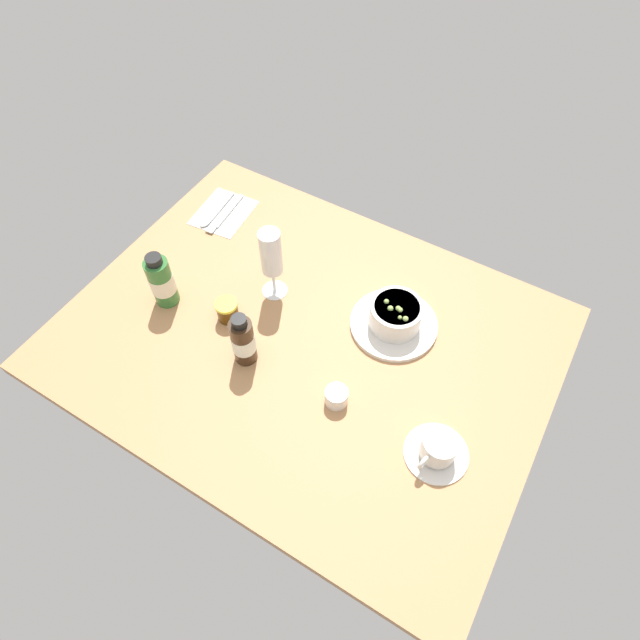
{
  "coord_description": "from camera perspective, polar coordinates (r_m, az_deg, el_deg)",
  "views": [
    {
      "loc": [
        -38.32,
        57.98,
        104.35
      ],
      "look_at": [
        -2.81,
        -1.67,
        6.67
      ],
      "focal_mm": 30.23,
      "sensor_mm": 36.0,
      "label": 1
    }
  ],
  "objects": [
    {
      "name": "cutlery_setting",
      "position": [
        1.54,
        -10.28,
        11.09
      ],
      "size": [
        15.23,
        17.42,
        0.9
      ],
      "color": "silver",
      "rests_on": "ground_plane"
    },
    {
      "name": "sauce_bottle_brown",
      "position": [
        1.18,
        -8.14,
        -2.18
      ],
      "size": [
        5.22,
        5.22,
        14.91
      ],
      "color": "#382314",
      "rests_on": "ground_plane"
    },
    {
      "name": "jam_jar",
      "position": [
        1.28,
        -9.78,
        1.02
      ],
      "size": [
        5.28,
        5.28,
        5.44
      ],
      "color": "#4F300B",
      "rests_on": "ground_plane"
    },
    {
      "name": "sauce_bottle_green",
      "position": [
        1.32,
        -16.42,
        3.96
      ],
      "size": [
        5.83,
        5.83,
        15.29
      ],
      "color": "#337233",
      "rests_on": "ground_plane"
    },
    {
      "name": "ground_plane",
      "position": [
        1.27,
        -1.48,
        -2.14
      ],
      "size": [
        110.0,
        84.0,
        3.0
      ],
      "primitive_type": "cube",
      "color": "#B27F51"
    },
    {
      "name": "coffee_cup",
      "position": [
        1.12,
        12.38,
        -13.18
      ],
      "size": [
        13.19,
        13.19,
        6.39
      ],
      "color": "silver",
      "rests_on": "ground_plane"
    },
    {
      "name": "porridge_bowl",
      "position": [
        1.25,
        7.95,
        0.31
      ],
      "size": [
        20.56,
        20.56,
        8.37
      ],
      "color": "silver",
      "rests_on": "ground_plane"
    },
    {
      "name": "wine_glass",
      "position": [
        1.24,
        -5.2,
        6.81
      ],
      "size": [
        6.3,
        6.3,
        19.87
      ],
      "color": "white",
      "rests_on": "ground_plane"
    },
    {
      "name": "creamer_jug",
      "position": [
        1.15,
        1.73,
        -8.05
      ],
      "size": [
        5.57,
        5.43,
        4.77
      ],
      "color": "silver",
      "rests_on": "ground_plane"
    }
  ]
}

